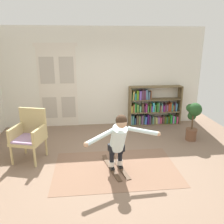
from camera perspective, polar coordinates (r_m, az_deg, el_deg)
ground_plane at (r=4.86m, az=0.21°, el=-13.26°), size 7.20×7.20×0.00m
back_wall at (r=6.86m, az=-2.24°, el=8.61°), size 6.00×0.10×2.90m
double_door at (r=6.88m, az=-13.39°, el=6.32°), size 1.22×0.05×2.45m
rug at (r=4.76m, az=0.96°, el=-13.92°), size 2.47×1.57×0.01m
bookshelf at (r=7.12m, az=10.06°, el=0.84°), size 1.61×0.30×1.20m
wicker_chair at (r=5.20m, az=-19.95°, el=-5.10°), size 0.75×0.75×1.10m
potted_plant at (r=6.12m, az=19.69°, el=-0.98°), size 0.37×0.47×1.03m
skis_pair at (r=4.78m, az=0.82°, el=-13.54°), size 0.49×1.01×0.07m
person_skier at (r=4.30m, az=1.69°, el=-6.52°), size 1.44×0.75×1.15m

